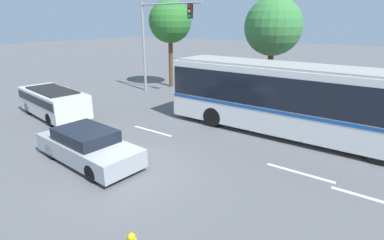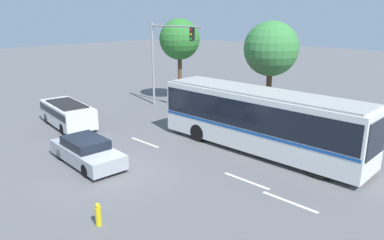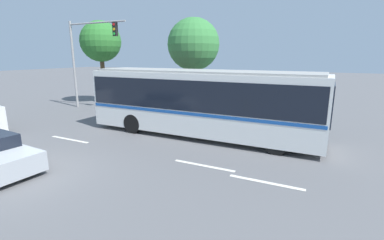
# 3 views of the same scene
# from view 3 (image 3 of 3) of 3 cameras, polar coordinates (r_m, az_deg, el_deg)

# --- Properties ---
(ground_plane) EXTENTS (140.00, 140.00, 0.00)m
(ground_plane) POSITION_cam_3_polar(r_m,az_deg,el_deg) (11.37, -31.29, -9.31)
(ground_plane) COLOR #5B5B5E
(city_bus) EXTENTS (11.70, 2.63, 3.28)m
(city_bus) POSITION_cam_3_polar(r_m,az_deg,el_deg) (13.72, 1.81, 4.31)
(city_bus) COLOR silver
(city_bus) RESTS_ON ground
(traffic_light_pole) EXTENTS (5.30, 0.24, 6.48)m
(traffic_light_pole) POSITION_cam_3_polar(r_m,az_deg,el_deg) (22.48, -21.17, 13.19)
(traffic_light_pole) COLOR gray
(traffic_light_pole) RESTS_ON ground
(flowering_hedge) EXTENTS (7.89, 1.19, 1.70)m
(flowering_hedge) POSITION_cam_3_polar(r_m,az_deg,el_deg) (18.34, -4.97, 3.25)
(flowering_hedge) COLOR #286028
(flowering_hedge) RESTS_ON ground
(street_tree_left) EXTENTS (3.29, 3.29, 6.75)m
(street_tree_left) POSITION_cam_3_polar(r_m,az_deg,el_deg) (24.60, -18.32, 15.06)
(street_tree_left) COLOR brown
(street_tree_left) RESTS_ON ground
(street_tree_centre) EXTENTS (3.80, 3.80, 6.68)m
(street_tree_centre) POSITION_cam_3_polar(r_m,az_deg,el_deg) (20.94, 0.31, 15.27)
(street_tree_centre) COLOR brown
(street_tree_centre) RESTS_ON ground
(lane_stripe_near) EXTENTS (2.40, 0.16, 0.01)m
(lane_stripe_near) POSITION_cam_3_polar(r_m,az_deg,el_deg) (10.35, 2.48, -9.39)
(lane_stripe_near) COLOR silver
(lane_stripe_near) RESTS_ON ground
(lane_stripe_mid) EXTENTS (2.40, 0.16, 0.01)m
(lane_stripe_mid) POSITION_cam_3_polar(r_m,az_deg,el_deg) (14.69, -23.92, -3.68)
(lane_stripe_mid) COLOR silver
(lane_stripe_mid) RESTS_ON ground
(lane_stripe_far) EXTENTS (2.40, 0.16, 0.01)m
(lane_stripe_far) POSITION_cam_3_polar(r_m,az_deg,el_deg) (9.39, 14.98, -12.33)
(lane_stripe_far) COLOR silver
(lane_stripe_far) RESTS_ON ground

